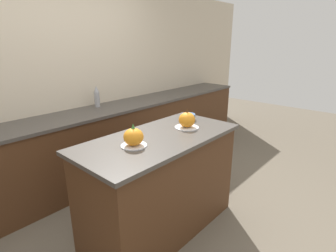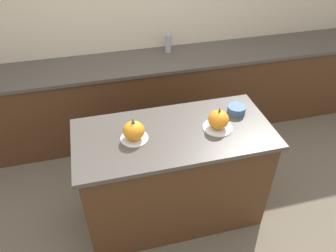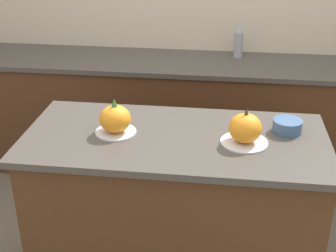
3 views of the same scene
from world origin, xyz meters
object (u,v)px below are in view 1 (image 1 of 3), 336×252
Objects in this scene: pumpkin_cake_left at (134,138)px; pumpkin_cake_right at (187,120)px; mixing_bowl at (188,117)px; bottle_tall at (97,97)px.

pumpkin_cake_left is 0.90× the size of pumpkin_cake_right.
mixing_bowl is at bearing 8.27° from pumpkin_cake_left.
pumpkin_cake_left reaches higher than mixing_bowl.
pumpkin_cake_right is at bearing -2.16° from pumpkin_cake_left.
pumpkin_cake_right is at bearing -145.46° from mixing_bowl.
bottle_tall reaches higher than pumpkin_cake_left.
pumpkin_cake_right is 0.83× the size of bottle_tall.
bottle_tall reaches higher than pumpkin_cake_right.
pumpkin_cake_left is 1.56m from bottle_tall.
pumpkin_cake_left is 0.64m from pumpkin_cake_right.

